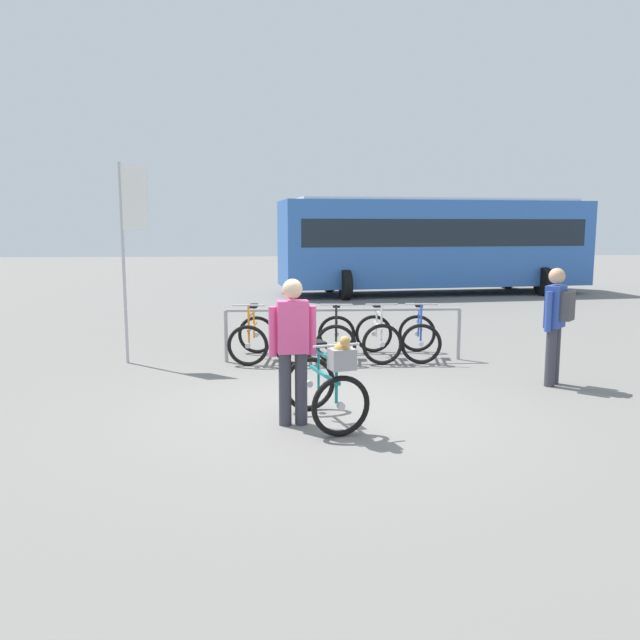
{
  "coord_description": "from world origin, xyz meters",
  "views": [
    {
      "loc": [
        -0.7,
        -7.42,
        2.21
      ],
      "look_at": [
        -0.05,
        0.77,
        1.0
      ],
      "focal_mm": 35.95,
      "sensor_mm": 36.0,
      "label": 1
    }
  ],
  "objects_px": {
    "racked_bike_lime": "(295,337)",
    "pedestrian_with_backpack": "(556,319)",
    "racked_bike_orange": "(252,338)",
    "featured_bicycle": "(328,383)",
    "bus_distant": "(434,240)",
    "racked_bike_white": "(378,337)",
    "banner_flag": "(130,225)",
    "racked_bike_black": "(336,337)",
    "racked_bike_blue": "(419,336)",
    "person_with_featured_bike": "(293,345)"
  },
  "relations": [
    {
      "from": "racked_bike_lime",
      "to": "pedestrian_with_backpack",
      "type": "bearing_deg",
      "value": -30.39
    },
    {
      "from": "racked_bike_orange",
      "to": "featured_bicycle",
      "type": "xyz_separation_m",
      "value": [
        0.92,
        -3.67,
        0.12
      ]
    },
    {
      "from": "bus_distant",
      "to": "racked_bike_white",
      "type": "bearing_deg",
      "value": -109.36
    },
    {
      "from": "bus_distant",
      "to": "banner_flag",
      "type": "xyz_separation_m",
      "value": [
        -7.58,
        -10.25,
        0.49
      ]
    },
    {
      "from": "racked_bike_black",
      "to": "bus_distant",
      "type": "distance_m",
      "value": 11.13
    },
    {
      "from": "racked_bike_orange",
      "to": "bus_distant",
      "type": "xyz_separation_m",
      "value": [
        5.68,
        10.15,
        1.37
      ]
    },
    {
      "from": "racked_bike_black",
      "to": "racked_bike_lime",
      "type": "bearing_deg",
      "value": 178.49
    },
    {
      "from": "featured_bicycle",
      "to": "pedestrian_with_backpack",
      "type": "bearing_deg",
      "value": 25.55
    },
    {
      "from": "racked_bike_black",
      "to": "racked_bike_blue",
      "type": "height_order",
      "value": "same"
    },
    {
      "from": "racked_bike_orange",
      "to": "pedestrian_with_backpack",
      "type": "distance_m",
      "value": 4.76
    },
    {
      "from": "featured_bicycle",
      "to": "pedestrian_with_backpack",
      "type": "distance_m",
      "value": 3.7
    },
    {
      "from": "racked_bike_orange",
      "to": "bus_distant",
      "type": "bearing_deg",
      "value": 60.74
    },
    {
      "from": "racked_bike_blue",
      "to": "bus_distant",
      "type": "relative_size",
      "value": 0.12
    },
    {
      "from": "banner_flag",
      "to": "racked_bike_orange",
      "type": "bearing_deg",
      "value": 3.19
    },
    {
      "from": "racked_bike_black",
      "to": "person_with_featured_bike",
      "type": "distance_m",
      "value": 3.7
    },
    {
      "from": "racked_bike_blue",
      "to": "featured_bicycle",
      "type": "height_order",
      "value": "featured_bicycle"
    },
    {
      "from": "featured_bicycle",
      "to": "racked_bike_white",
      "type": "bearing_deg",
      "value": 72.0
    },
    {
      "from": "racked_bike_blue",
      "to": "bus_distant",
      "type": "bearing_deg",
      "value": 74.24
    },
    {
      "from": "racked_bike_lime",
      "to": "racked_bike_blue",
      "type": "height_order",
      "value": "same"
    },
    {
      "from": "racked_bike_lime",
      "to": "bus_distant",
      "type": "height_order",
      "value": "bus_distant"
    },
    {
      "from": "racked_bike_orange",
      "to": "racked_bike_lime",
      "type": "bearing_deg",
      "value": -1.51
    },
    {
      "from": "racked_bike_black",
      "to": "banner_flag",
      "type": "xyz_separation_m",
      "value": [
        -3.29,
        -0.07,
        1.86
      ]
    },
    {
      "from": "featured_bicycle",
      "to": "person_with_featured_bike",
      "type": "relative_size",
      "value": 0.76
    },
    {
      "from": "racked_bike_black",
      "to": "pedestrian_with_backpack",
      "type": "relative_size",
      "value": 0.73
    },
    {
      "from": "racked_bike_black",
      "to": "racked_bike_orange",
      "type": "bearing_deg",
      "value": 178.49
    },
    {
      "from": "racked_bike_blue",
      "to": "person_with_featured_bike",
      "type": "relative_size",
      "value": 0.72
    },
    {
      "from": "racked_bike_white",
      "to": "pedestrian_with_backpack",
      "type": "relative_size",
      "value": 0.69
    },
    {
      "from": "racked_bike_blue",
      "to": "banner_flag",
      "type": "relative_size",
      "value": 0.37
    },
    {
      "from": "racked_bike_lime",
      "to": "banner_flag",
      "type": "bearing_deg",
      "value": -178.07
    },
    {
      "from": "racked_bike_white",
      "to": "banner_flag",
      "type": "distance_m",
      "value": 4.41
    },
    {
      "from": "racked_bike_orange",
      "to": "racked_bike_lime",
      "type": "height_order",
      "value": "same"
    },
    {
      "from": "racked_bike_white",
      "to": "featured_bicycle",
      "type": "xyz_separation_m",
      "value": [
        -1.18,
        -3.62,
        0.12
      ]
    },
    {
      "from": "racked_bike_lime",
      "to": "bus_distant",
      "type": "xyz_separation_m",
      "value": [
        4.98,
        10.16,
        1.37
      ]
    },
    {
      "from": "pedestrian_with_backpack",
      "to": "banner_flag",
      "type": "bearing_deg",
      "value": 162.04
    },
    {
      "from": "racked_bike_orange",
      "to": "racked_bike_black",
      "type": "xyz_separation_m",
      "value": [
        1.4,
        -0.04,
        0.0
      ]
    },
    {
      "from": "racked_bike_white",
      "to": "featured_bicycle",
      "type": "distance_m",
      "value": 3.81
    },
    {
      "from": "racked_bike_orange",
      "to": "featured_bicycle",
      "type": "height_order",
      "value": "featured_bicycle"
    },
    {
      "from": "person_with_featured_bike",
      "to": "racked_bike_lime",
      "type": "bearing_deg",
      "value": 87.44
    },
    {
      "from": "bus_distant",
      "to": "banner_flag",
      "type": "relative_size",
      "value": 3.19
    },
    {
      "from": "pedestrian_with_backpack",
      "to": "bus_distant",
      "type": "xyz_separation_m",
      "value": [
        1.45,
        12.24,
        0.8
      ]
    },
    {
      "from": "pedestrian_with_backpack",
      "to": "banner_flag",
      "type": "relative_size",
      "value": 0.51
    },
    {
      "from": "featured_bicycle",
      "to": "banner_flag",
      "type": "xyz_separation_m",
      "value": [
        -2.82,
        3.57,
        1.74
      ]
    },
    {
      "from": "racked_bike_black",
      "to": "person_with_featured_bike",
      "type": "bearing_deg",
      "value": -103.57
    },
    {
      "from": "racked_bike_orange",
      "to": "person_with_featured_bike",
      "type": "bearing_deg",
      "value": -81.47
    },
    {
      "from": "racked_bike_lime",
      "to": "racked_bike_blue",
      "type": "bearing_deg",
      "value": -1.51
    },
    {
      "from": "person_with_featured_bike",
      "to": "bus_distant",
      "type": "bearing_deg",
      "value": 69.48
    },
    {
      "from": "racked_bike_lime",
      "to": "person_with_featured_bike",
      "type": "height_order",
      "value": "person_with_featured_bike"
    },
    {
      "from": "pedestrian_with_backpack",
      "to": "featured_bicycle",
      "type": "bearing_deg",
      "value": -154.45
    },
    {
      "from": "racked_bike_orange",
      "to": "pedestrian_with_backpack",
      "type": "xyz_separation_m",
      "value": [
        4.23,
        -2.09,
        0.57
      ]
    },
    {
      "from": "racked_bike_orange",
      "to": "racked_bike_black",
      "type": "bearing_deg",
      "value": -1.51
    }
  ]
}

